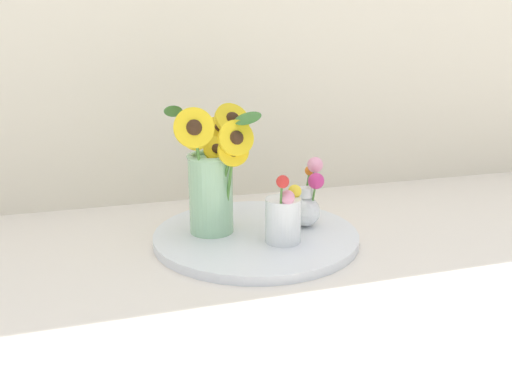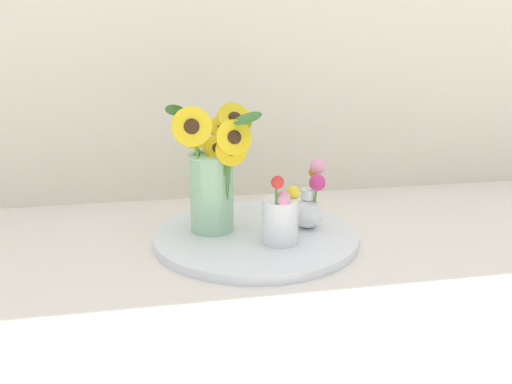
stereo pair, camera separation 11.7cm
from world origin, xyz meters
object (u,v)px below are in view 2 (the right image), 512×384
serving_tray (256,236)px  vase_bulb_right (310,203)px  vase_small_center (281,218)px  mason_jar_sunflowers (214,176)px

serving_tray → vase_bulb_right: (0.13, 0.00, 0.07)m
vase_small_center → vase_bulb_right: 0.12m
serving_tray → mason_jar_sunflowers: (-0.10, 0.03, 0.15)m
serving_tray → vase_small_center: bearing=-62.3°
vase_small_center → vase_bulb_right: size_ratio=0.98×
serving_tray → vase_small_center: vase_small_center is taller
mason_jar_sunflowers → vase_bulb_right: mason_jar_sunflowers is taller
mason_jar_sunflowers → vase_bulb_right: 0.24m
mason_jar_sunflowers → vase_small_center: mason_jar_sunflowers is taller
mason_jar_sunflowers → vase_small_center: 0.19m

